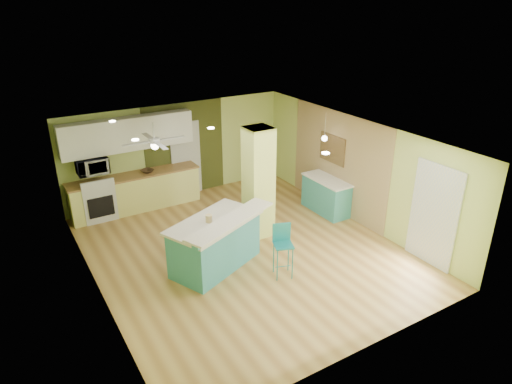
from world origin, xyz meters
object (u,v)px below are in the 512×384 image
peninsula (216,242)px  side_counter (326,195)px  bar_stool (282,242)px  fruit_bowl (147,171)px  canister (209,218)px

peninsula → side_counter: size_ratio=1.72×
peninsula → bar_stool: size_ratio=2.19×
bar_stool → side_counter: bearing=54.8°
bar_stool → fruit_bowl: 4.46m
canister → peninsula: bearing=-13.4°
bar_stool → canister: 1.48m
side_counter → canister: 3.74m
peninsula → side_counter: 3.58m
bar_stool → canister: (-1.08, 0.94, 0.37)m
bar_stool → side_counter: 3.07m
bar_stool → canister: canister is taller
peninsula → canister: size_ratio=15.27×
peninsula → bar_stool: (0.96, -0.91, 0.18)m
peninsula → bar_stool: 1.34m
peninsula → fruit_bowl: (-0.20, 3.38, 0.44)m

